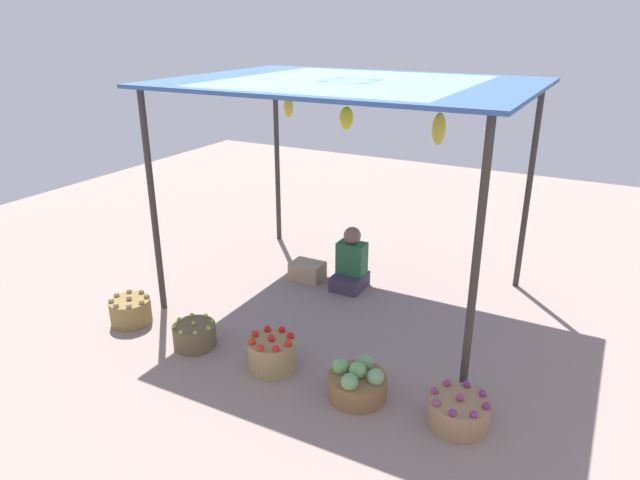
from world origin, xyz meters
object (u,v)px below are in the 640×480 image
basket_limes (195,335)px  wooden_crate_near_vendor (307,271)px  vendor_person (351,265)px  basket_cabbages (357,383)px  basket_purple_onions (459,412)px  basket_red_tomatoes (272,353)px  basket_potatoes (131,311)px

basket_limes → wooden_crate_near_vendor: (0.23, 1.92, -0.01)m
vendor_person → basket_cabbages: size_ratio=1.51×
vendor_person → basket_purple_onions: bearing=-45.6°
wooden_crate_near_vendor → basket_limes: bearing=-96.8°
basket_cabbages → wooden_crate_near_vendor: 2.47m
basket_red_tomatoes → basket_purple_onions: 1.77m
vendor_person → basket_red_tomatoes: size_ratio=1.73×
basket_limes → basket_red_tomatoes: (0.90, 0.04, 0.04)m
basket_red_tomatoes → vendor_person: bearing=92.8°
basket_potatoes → wooden_crate_near_vendor: size_ratio=1.08×
basket_limes → wooden_crate_near_vendor: basket_limes is taller
basket_purple_onions → basket_limes: bearing=-178.7°
basket_potatoes → basket_purple_onions: bearing=0.3°
vendor_person → wooden_crate_near_vendor: vendor_person is taller
basket_cabbages → basket_purple_onions: bearing=3.3°
basket_purple_onions → wooden_crate_near_vendor: bearing=142.9°
basket_red_tomatoes → basket_purple_onions: (1.77, 0.03, -0.03)m
basket_limes → basket_purple_onions: bearing=1.3°
wooden_crate_near_vendor → basket_red_tomatoes: bearing=-70.2°
vendor_person → basket_limes: size_ratio=1.81×
vendor_person → basket_potatoes: (-1.73, -1.92, -0.16)m
basket_cabbages → basket_purple_onions: 0.88m
basket_red_tomatoes → wooden_crate_near_vendor: basket_red_tomatoes is taller
basket_potatoes → basket_red_tomatoes: (1.83, -0.01, 0.01)m
basket_potatoes → basket_red_tomatoes: basket_red_tomatoes is taller
vendor_person → wooden_crate_near_vendor: bearing=-174.9°
basket_cabbages → basket_limes: bearing=-179.6°
basket_purple_onions → basket_red_tomatoes: bearing=-179.1°
basket_cabbages → wooden_crate_near_vendor: size_ratio=1.28×
basket_cabbages → basket_purple_onions: basket_cabbages is taller
basket_limes → basket_purple_onions: basket_purple_onions is taller
basket_potatoes → basket_cabbages: basket_cabbages is taller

